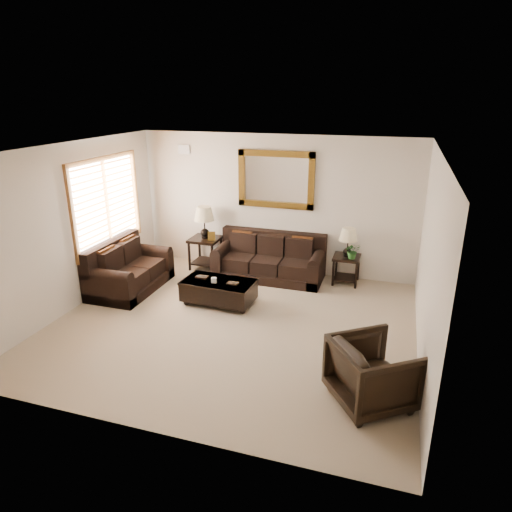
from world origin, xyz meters
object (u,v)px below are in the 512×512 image
(end_table_right, at_px, (348,248))
(coffee_table, at_px, (219,289))
(loveseat, at_px, (127,272))
(armchair, at_px, (373,370))
(end_table_left, at_px, (205,228))
(sofa, at_px, (270,262))

(end_table_right, height_order, coffee_table, end_table_right)
(end_table_right, bearing_deg, loveseat, -158.74)
(armchair, bearing_deg, coffee_table, 18.67)
(end_table_left, distance_m, coffee_table, 1.84)
(coffee_table, height_order, armchair, armchair)
(sofa, distance_m, end_table_right, 1.52)
(loveseat, relative_size, armchair, 1.85)
(sofa, height_order, armchair, armchair)
(end_table_right, height_order, armchair, end_table_right)
(sofa, bearing_deg, loveseat, -149.92)
(coffee_table, bearing_deg, armchair, -33.08)
(coffee_table, bearing_deg, loveseat, -179.67)
(coffee_table, relative_size, armchair, 1.44)
(end_table_right, xyz_separation_m, coffee_table, (-1.96, -1.55, -0.45))
(sofa, xyz_separation_m, end_table_left, (-1.39, 0.08, 0.53))
(loveseat, height_order, armchair, loveseat)
(loveseat, height_order, coffee_table, loveseat)
(loveseat, bearing_deg, sofa, -59.92)
(loveseat, bearing_deg, armchair, -114.14)
(end_table_left, xyz_separation_m, end_table_right, (2.85, 0.05, -0.13))
(end_table_left, xyz_separation_m, armchair, (3.58, -3.45, -0.41))
(loveseat, distance_m, end_table_left, 1.78)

